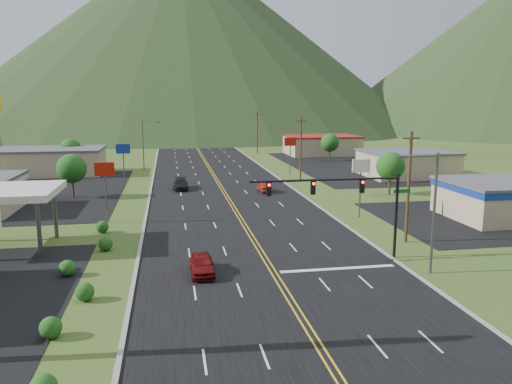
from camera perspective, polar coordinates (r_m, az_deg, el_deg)
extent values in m
plane|color=#2F4D1B|center=(27.00, 7.55, -17.66)|extent=(500.00, 500.00, 0.00)
cube|color=black|center=(27.00, 7.55, -17.66)|extent=(20.00, 460.00, 0.04)
cube|color=gray|center=(26.11, -15.54, -19.02)|extent=(0.30, 460.00, 0.14)
cube|color=gray|center=(31.34, 26.17, -14.55)|extent=(0.30, 460.00, 0.14)
cylinder|color=black|center=(41.81, 15.71, -2.62)|extent=(0.24, 0.24, 7.00)
cylinder|color=black|center=(39.02, 7.96, 1.39)|extent=(12.00, 0.18, 0.18)
cube|color=#0C591E|center=(41.59, 16.35, 0.09)|extent=(1.40, 0.06, 0.30)
cube|color=black|center=(40.13, 12.02, 0.64)|extent=(0.35, 0.28, 1.05)
sphere|color=#FF0C05|center=(39.91, 12.14, 1.10)|extent=(0.22, 0.22, 0.22)
cube|color=black|center=(38.82, 6.53, 0.48)|extent=(0.35, 0.28, 1.05)
sphere|color=#FF0C05|center=(38.59, 6.62, 0.95)|extent=(0.22, 0.22, 0.22)
cube|color=black|center=(37.99, 1.46, 0.33)|extent=(0.35, 0.28, 1.05)
sphere|color=#FF0C05|center=(37.75, 1.52, 0.80)|extent=(0.22, 0.22, 0.22)
cylinder|color=#59595E|center=(38.61, 19.68, -2.40)|extent=(0.20, 0.20, 9.00)
cylinder|color=#59595E|center=(37.23, 18.15, 3.95)|extent=(2.88, 0.12, 0.12)
cube|color=#59595E|center=(36.59, 16.14, 3.80)|extent=(0.60, 0.25, 0.18)
cylinder|color=#59595E|center=(93.13, -12.77, 5.17)|extent=(0.20, 0.20, 9.00)
cylinder|color=#59595E|center=(92.79, -11.98, 7.85)|extent=(2.88, 0.12, 0.12)
cube|color=#59595E|center=(92.76, -11.08, 7.82)|extent=(0.60, 0.25, 0.18)
cylinder|color=#59595E|center=(44.18, -23.56, -3.76)|extent=(0.36, 0.36, 5.00)
cylinder|color=#59595E|center=(49.87, -21.98, -2.09)|extent=(0.36, 0.36, 5.00)
cube|color=tan|center=(93.57, -22.61, 3.17)|extent=(18.00, 11.00, 4.20)
cube|color=#4C4C51|center=(93.34, -22.71, 4.54)|extent=(18.40, 11.40, 0.30)
cube|color=tan|center=(87.73, 16.87, 3.03)|extent=(14.00, 11.00, 4.00)
cube|color=#4C4C51|center=(87.50, 16.95, 4.42)|extent=(14.40, 11.40, 0.30)
cube|color=tan|center=(118.56, 7.52, 5.26)|extent=(16.00, 12.00, 4.20)
cube|color=maroon|center=(118.38, 7.55, 6.35)|extent=(16.40, 12.40, 0.30)
cylinder|color=#59595E|center=(54.04, -16.76, -0.85)|extent=(0.16, 0.16, 5.00)
cube|color=#A71509|center=(53.53, -16.94, 2.51)|extent=(2.00, 0.18, 1.40)
cylinder|color=#59595E|center=(75.64, -14.85, 2.38)|extent=(0.16, 0.16, 5.00)
cube|color=navy|center=(75.27, -14.96, 4.79)|extent=(2.00, 0.18, 1.40)
cylinder|color=#59595E|center=(55.55, 11.80, -0.32)|extent=(0.16, 0.16, 5.00)
cube|color=white|center=(55.05, 11.93, 2.95)|extent=(2.00, 0.18, 1.40)
cylinder|color=#59595E|center=(85.74, 3.92, 3.63)|extent=(0.16, 0.16, 5.00)
cube|color=#A71509|center=(85.42, 3.95, 5.76)|extent=(2.00, 0.18, 1.40)
cylinder|color=#382314|center=(69.72, -20.20, 0.59)|extent=(0.30, 0.30, 3.00)
sphere|color=#154213|center=(69.38, -20.32, 2.54)|extent=(3.84, 3.84, 3.84)
cylinder|color=#382314|center=(96.93, -20.35, 3.19)|extent=(0.30, 0.30, 3.00)
sphere|color=#154213|center=(96.68, -20.44, 4.60)|extent=(3.84, 3.84, 3.84)
cylinder|color=#382314|center=(70.11, 15.02, 0.93)|extent=(0.30, 0.30, 3.00)
sphere|color=#154213|center=(69.76, 15.11, 2.87)|extent=(3.84, 3.84, 3.84)
cylinder|color=#382314|center=(106.64, 8.41, 4.34)|extent=(0.30, 0.30, 3.00)
sphere|color=#154213|center=(106.41, 8.45, 5.63)|extent=(3.84, 3.84, 3.84)
cylinder|color=#382314|center=(46.35, 17.04, 0.46)|extent=(0.28, 0.28, 10.00)
cube|color=#382314|center=(45.83, 17.33, 5.88)|extent=(1.60, 0.12, 0.12)
cylinder|color=#382314|center=(80.78, 5.14, 4.97)|extent=(0.28, 0.28, 10.00)
cube|color=#382314|center=(80.48, 5.19, 8.09)|extent=(1.60, 0.12, 0.12)
cylinder|color=#382314|center=(119.74, 0.15, 6.79)|extent=(0.28, 0.28, 10.00)
cube|color=#382314|center=(119.54, 0.15, 8.90)|extent=(1.60, 0.12, 0.12)
cylinder|color=#382314|center=(159.22, -2.39, 7.70)|extent=(0.28, 0.28, 10.00)
cube|color=#382314|center=(159.07, -2.40, 9.28)|extent=(1.60, 0.12, 0.12)
cone|color=#1D3116|center=(244.59, -8.50, 17.37)|extent=(220.00, 220.00, 85.00)
imported|color=#670B0C|center=(37.36, -6.20, -8.25)|extent=(1.75, 4.33, 1.47)
imported|color=black|center=(72.37, -8.61, 0.85)|extent=(2.11, 5.10, 1.48)
imported|color=maroon|center=(69.70, 0.97, 0.52)|extent=(1.49, 3.95, 1.29)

